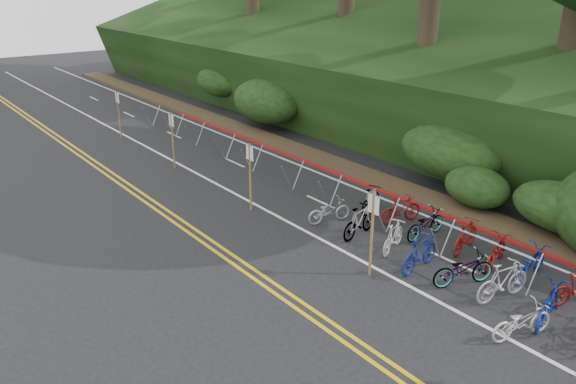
# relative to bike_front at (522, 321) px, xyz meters

# --- Properties ---
(ground) EXTENTS (120.00, 120.00, 0.00)m
(ground) POSITION_rel_bike_front_xyz_m (-1.26, -0.73, -0.44)
(ground) COLOR black
(ground) RESTS_ON ground
(road_markings) EXTENTS (7.47, 80.00, 0.01)m
(road_markings) POSITION_rel_bike_front_xyz_m (-0.63, 9.37, -0.44)
(road_markings) COLOR gold
(road_markings) RESTS_ON ground
(red_curb) EXTENTS (0.25, 28.00, 0.10)m
(red_curb) POSITION_rel_bike_front_xyz_m (4.44, 11.27, -0.39)
(red_curb) COLOR maroon
(red_curb) RESTS_ON ground
(embankment) EXTENTS (14.30, 48.14, 9.11)m
(embankment) POSITION_rel_bike_front_xyz_m (11.70, 18.31, 2.12)
(embankment) COLOR black
(embankment) RESTS_ON ground
(bike_racks_rest) EXTENTS (1.14, 23.00, 1.17)m
(bike_racks_rest) POSITION_rel_bike_front_xyz_m (1.74, 12.27, 0.41)
(bike_racks_rest) COLOR #959AA4
(bike_racks_rest) RESTS_ON ground
(signposts_rest) EXTENTS (0.08, 18.40, 2.50)m
(signposts_rest) POSITION_rel_bike_front_xyz_m (-0.66, 13.27, 0.99)
(signposts_rest) COLOR brown
(signposts_rest) RESTS_ON ground
(bike_front) EXTENTS (1.04, 1.78, 0.89)m
(bike_front) POSITION_rel_bike_front_xyz_m (0.00, 0.00, 0.00)
(bike_front) COLOR beige
(bike_front) RESTS_ON ground
(bike_valet) EXTENTS (2.91, 13.14, 1.10)m
(bike_valet) POSITION_rel_bike_front_xyz_m (1.77, 1.76, 0.05)
(bike_valet) COLOR #9E9EA3
(bike_valet) RESTS_ON ground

